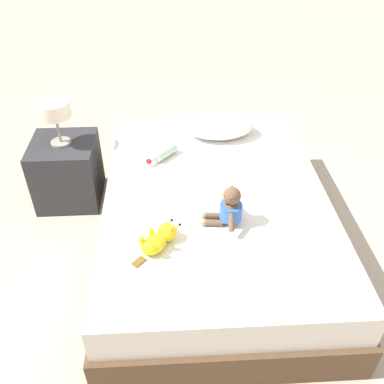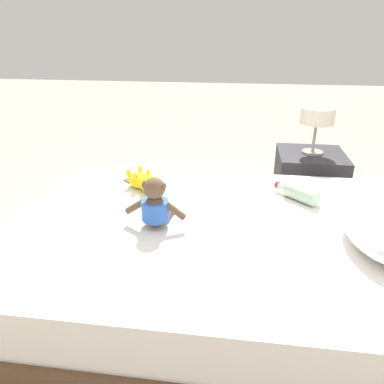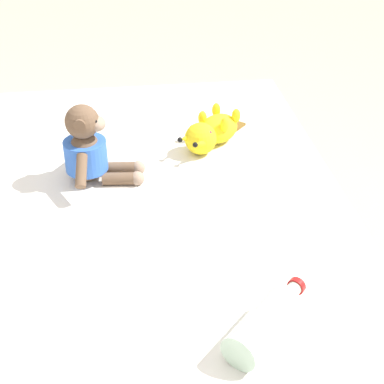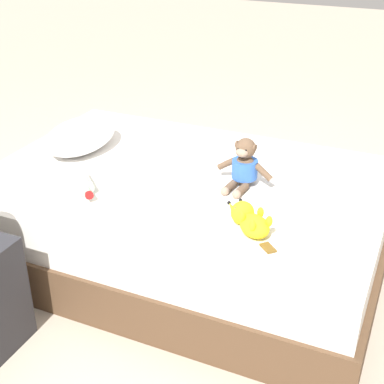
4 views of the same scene
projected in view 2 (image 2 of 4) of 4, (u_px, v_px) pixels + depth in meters
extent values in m
plane|color=#B7A893|center=(218.00, 302.00, 1.84)|extent=(16.00, 16.00, 0.00)
cube|color=brown|center=(219.00, 283.00, 1.79)|extent=(1.37, 1.98, 0.24)
cube|color=white|center=(221.00, 244.00, 1.70)|extent=(1.33, 1.92, 0.21)
ellipsoid|color=brown|center=(155.00, 211.00, 1.61)|extent=(0.11, 0.12, 0.15)
cylinder|color=blue|center=(155.00, 210.00, 1.61)|extent=(0.13, 0.13, 0.09)
sphere|color=brown|center=(154.00, 188.00, 1.57)|extent=(0.10, 0.10, 0.10)
ellipsoid|color=gray|center=(157.00, 186.00, 1.61)|extent=(0.05, 0.06, 0.04)
sphere|color=black|center=(153.00, 183.00, 1.60)|extent=(0.01, 0.01, 0.01)
sphere|color=black|center=(161.00, 183.00, 1.59)|extent=(0.01, 0.01, 0.01)
cylinder|color=brown|center=(144.00, 185.00, 1.57)|extent=(0.03, 0.01, 0.03)
cylinder|color=brown|center=(164.00, 187.00, 1.55)|extent=(0.03, 0.01, 0.03)
cylinder|color=brown|center=(135.00, 207.00, 1.63)|extent=(0.04, 0.10, 0.08)
cylinder|color=brown|center=(176.00, 211.00, 1.59)|extent=(0.04, 0.10, 0.08)
cylinder|color=brown|center=(156.00, 212.00, 1.73)|extent=(0.10, 0.05, 0.04)
cylinder|color=brown|center=(168.00, 214.00, 1.71)|extent=(0.10, 0.05, 0.04)
sphere|color=gray|center=(160.00, 208.00, 1.77)|extent=(0.04, 0.04, 0.04)
sphere|color=gray|center=(171.00, 209.00, 1.76)|extent=(0.04, 0.04, 0.04)
ellipsoid|color=yellow|center=(139.00, 180.00, 2.02)|extent=(0.18, 0.19, 0.08)
sphere|color=yellow|center=(150.00, 184.00, 1.95)|extent=(0.10, 0.10, 0.10)
cone|color=yellow|center=(158.00, 184.00, 1.93)|extent=(0.06, 0.07, 0.05)
sphere|color=black|center=(161.00, 184.00, 1.91)|extent=(0.02, 0.02, 0.02)
cone|color=yellow|center=(150.00, 186.00, 1.90)|extent=(0.06, 0.07, 0.05)
sphere|color=black|center=(153.00, 187.00, 1.88)|extent=(0.02, 0.02, 0.02)
sphere|color=red|center=(154.00, 178.00, 1.96)|extent=(0.02, 0.02, 0.02)
sphere|color=red|center=(145.00, 181.00, 1.92)|extent=(0.02, 0.02, 0.02)
ellipsoid|color=yellow|center=(148.00, 174.00, 2.01)|extent=(0.04, 0.04, 0.05)
ellipsoid|color=yellow|center=(135.00, 177.00, 1.96)|extent=(0.04, 0.04, 0.05)
ellipsoid|color=yellow|center=(140.00, 170.00, 2.06)|extent=(0.04, 0.04, 0.05)
ellipsoid|color=yellow|center=(129.00, 173.00, 2.02)|extent=(0.04, 0.04, 0.05)
cube|color=brown|center=(129.00, 181.00, 2.12)|extent=(0.08, 0.08, 0.01)
cylinder|color=#B2D1B7|center=(301.00, 194.00, 1.86)|extent=(0.18, 0.18, 0.08)
cylinder|color=#B2D1B7|center=(283.00, 187.00, 1.95)|extent=(0.06, 0.06, 0.03)
cylinder|color=red|center=(278.00, 185.00, 1.97)|extent=(0.04, 0.04, 0.04)
cube|color=#2D2D33|center=(308.00, 185.00, 2.60)|extent=(0.45, 0.45, 0.48)
cylinder|color=gray|center=(312.00, 152.00, 2.49)|extent=(0.14, 0.14, 0.02)
cylinder|color=gray|center=(314.00, 137.00, 2.45)|extent=(0.02, 0.02, 0.19)
cylinder|color=beige|center=(318.00, 116.00, 2.39)|extent=(0.22, 0.22, 0.11)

